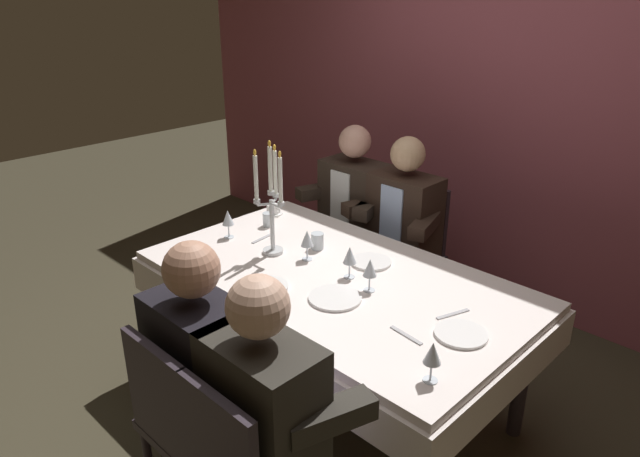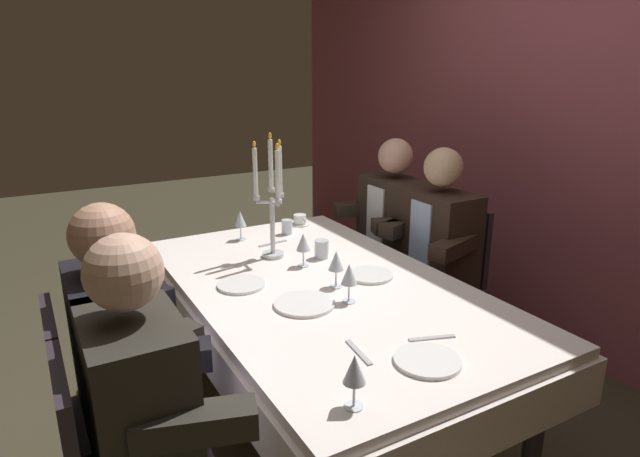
# 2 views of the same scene
# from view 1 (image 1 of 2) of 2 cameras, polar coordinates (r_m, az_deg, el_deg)

# --- Properties ---
(ground_plane) EXTENTS (12.00, 12.00, 0.00)m
(ground_plane) POSITION_cam_1_polar(r_m,az_deg,el_deg) (3.31, 1.32, -16.02)
(ground_plane) COLOR #393424
(back_wall) EXTENTS (6.00, 0.12, 2.70)m
(back_wall) POSITION_cam_1_polar(r_m,az_deg,el_deg) (4.02, 18.30, 11.39)
(back_wall) COLOR #8F434D
(back_wall) RESTS_ON ground_plane
(dining_table) EXTENTS (1.94, 1.14, 0.74)m
(dining_table) POSITION_cam_1_polar(r_m,az_deg,el_deg) (2.95, 1.43, -6.62)
(dining_table) COLOR white
(dining_table) RESTS_ON ground_plane
(candelabra) EXTENTS (0.15, 0.17, 0.62)m
(candelabra) POSITION_cam_1_polar(r_m,az_deg,el_deg) (3.03, -4.76, 2.40)
(candelabra) COLOR silver
(candelabra) RESTS_ON dining_table
(dinner_plate_0) EXTENTS (0.22, 0.22, 0.01)m
(dinner_plate_0) POSITION_cam_1_polar(r_m,az_deg,el_deg) (2.50, 13.59, -9.96)
(dinner_plate_0) COLOR white
(dinner_plate_0) RESTS_ON dining_table
(dinner_plate_1) EXTENTS (0.21, 0.21, 0.01)m
(dinner_plate_1) POSITION_cam_1_polar(r_m,az_deg,el_deg) (2.79, -5.20, -5.63)
(dinner_plate_1) COLOR white
(dinner_plate_1) RESTS_ON dining_table
(dinner_plate_2) EXTENTS (0.25, 0.25, 0.01)m
(dinner_plate_2) POSITION_cam_1_polar(r_m,az_deg,el_deg) (2.69, 1.48, -6.76)
(dinner_plate_2) COLOR white
(dinner_plate_2) RESTS_ON dining_table
(dinner_plate_3) EXTENTS (0.21, 0.21, 0.01)m
(dinner_plate_3) POSITION_cam_1_polar(r_m,az_deg,el_deg) (3.03, 4.99, -3.25)
(dinner_plate_3) COLOR white
(dinner_plate_3) RESTS_ON dining_table
(wine_glass_0) EXTENTS (0.07, 0.07, 0.16)m
(wine_glass_0) POSITION_cam_1_polar(r_m,az_deg,el_deg) (3.31, -8.97, 0.96)
(wine_glass_0) COLOR silver
(wine_glass_0) RESTS_ON dining_table
(wine_glass_1) EXTENTS (0.07, 0.07, 0.16)m
(wine_glass_1) POSITION_cam_1_polar(r_m,az_deg,el_deg) (2.71, 4.87, -3.94)
(wine_glass_1) COLOR silver
(wine_glass_1) RESTS_ON dining_table
(wine_glass_2) EXTENTS (0.07, 0.07, 0.16)m
(wine_glass_2) POSITION_cam_1_polar(r_m,az_deg,el_deg) (2.83, 2.91, -2.68)
(wine_glass_2) COLOR silver
(wine_glass_2) RESTS_ON dining_table
(wine_glass_3) EXTENTS (0.07, 0.07, 0.16)m
(wine_glass_3) POSITION_cam_1_polar(r_m,az_deg,el_deg) (3.01, -1.27, -1.06)
(wine_glass_3) COLOR silver
(wine_glass_3) RESTS_ON dining_table
(wine_glass_4) EXTENTS (0.07, 0.07, 0.16)m
(wine_glass_4) POSITION_cam_1_polar(r_m,az_deg,el_deg) (2.17, 10.92, -11.91)
(wine_glass_4) COLOR silver
(wine_glass_4) RESTS_ON dining_table
(water_tumbler_0) EXTENTS (0.06, 0.06, 0.08)m
(water_tumbler_0) POSITION_cam_1_polar(r_m,az_deg,el_deg) (3.47, -5.11, 0.88)
(water_tumbler_0) COLOR silver
(water_tumbler_0) RESTS_ON dining_table
(water_tumbler_1) EXTENTS (0.07, 0.07, 0.09)m
(water_tumbler_1) POSITION_cam_1_polar(r_m,az_deg,el_deg) (3.16, -0.26, -1.23)
(water_tumbler_1) COLOR silver
(water_tumbler_1) RESTS_ON dining_table
(coffee_cup_0) EXTENTS (0.13, 0.12, 0.06)m
(coffee_cup_0) POSITION_cam_1_polar(r_m,az_deg,el_deg) (3.65, -4.62, 1.83)
(coffee_cup_0) COLOR white
(coffee_cup_0) RESTS_ON dining_table
(fork_0) EXTENTS (0.04, 0.17, 0.01)m
(fork_0) POSITION_cam_1_polar(r_m,az_deg,el_deg) (3.31, -5.59, -0.95)
(fork_0) COLOR #B7B7BC
(fork_0) RESTS_ON dining_table
(fork_1) EXTENTS (0.07, 0.17, 0.01)m
(fork_1) POSITION_cam_1_polar(r_m,az_deg,el_deg) (2.64, 12.84, -8.14)
(fork_1) COLOR #B7B7BC
(fork_1) RESTS_ON dining_table
(fork_2) EXTENTS (0.17, 0.04, 0.01)m
(fork_2) POSITION_cam_1_polar(r_m,az_deg,el_deg) (2.46, 8.40, -10.26)
(fork_2) COLOR #B7B7BC
(fork_2) RESTS_ON dining_table
(seated_diner_0) EXTENTS (0.63, 0.48, 1.24)m
(seated_diner_0) POSITION_cam_1_polar(r_m,az_deg,el_deg) (3.90, 3.35, 2.81)
(seated_diner_0) COLOR #2E252D
(seated_diner_0) RESTS_ON ground_plane
(seated_diner_1) EXTENTS (0.63, 0.48, 1.24)m
(seated_diner_1) POSITION_cam_1_polar(r_m,az_deg,el_deg) (3.66, 8.26, 1.20)
(seated_diner_1) COLOR #2E252D
(seated_diner_1) RESTS_ON ground_plane
(seated_diner_2) EXTENTS (0.63, 0.48, 1.24)m
(seated_diner_2) POSITION_cam_1_polar(r_m,az_deg,el_deg) (2.34, -11.71, -12.74)
(seated_diner_2) COLOR #2E252D
(seated_diner_2) RESTS_ON ground_plane
(seated_diner_3) EXTENTS (0.63, 0.48, 1.24)m
(seated_diner_3) POSITION_cam_1_polar(r_m,az_deg,el_deg) (2.10, -5.73, -17.09)
(seated_diner_3) COLOR #2E252D
(seated_diner_3) RESTS_ON ground_plane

